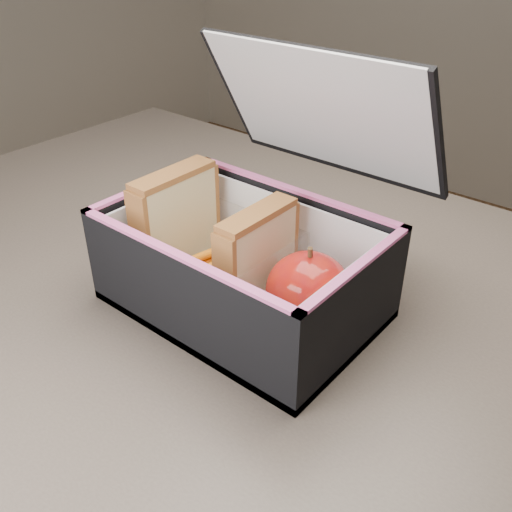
{
  "coord_description": "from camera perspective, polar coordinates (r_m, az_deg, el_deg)",
  "views": [
    {
      "loc": [
        0.36,
        -0.4,
        1.13
      ],
      "look_at": [
        0.03,
        -0.01,
        0.81
      ],
      "focal_mm": 40.0,
      "sensor_mm": 36.0,
      "label": 1
    }
  ],
  "objects": [
    {
      "name": "plastic_tub",
      "position": [
        0.63,
        -4.06,
        -0.04
      ],
      "size": [
        0.17,
        0.12,
        0.07
      ],
      "primitive_type": null,
      "color": "white",
      "rests_on": "lunch_bag"
    },
    {
      "name": "sandwich_left",
      "position": [
        0.66,
        -7.97,
        3.68
      ],
      "size": [
        0.03,
        0.11,
        0.12
      ],
      "color": "tan",
      "rests_on": "plastic_tub"
    },
    {
      "name": "red_apple",
      "position": [
        0.56,
        5.22,
        -3.44
      ],
      "size": [
        0.11,
        0.11,
        0.09
      ],
      "rotation": [
        0.0,
        0.0,
        0.35
      ],
      "color": "maroon",
      "rests_on": "paper_napkin"
    },
    {
      "name": "sandwich_right",
      "position": [
        0.59,
        0.13,
        -0.19
      ],
      "size": [
        0.03,
        0.1,
        0.11
      ],
      "color": "tan",
      "rests_on": "plastic_tub"
    },
    {
      "name": "paper_napkin",
      "position": [
        0.58,
        5.05,
        -6.78
      ],
      "size": [
        0.08,
        0.08,
        0.01
      ],
      "primitive_type": "cube",
      "rotation": [
        0.0,
        0.0,
        0.05
      ],
      "color": "white",
      "rests_on": "lunch_bag"
    },
    {
      "name": "kitchen_table",
      "position": [
        0.71,
        -1.37,
        -9.41
      ],
      "size": [
        1.2,
        0.8,
        0.75
      ],
      "color": "brown",
      "rests_on": "ground"
    },
    {
      "name": "lunch_bag",
      "position": [
        0.6,
        -1.05,
        -0.18
      ],
      "size": [
        0.28,
        0.28,
        0.26
      ],
      "color": "black",
      "rests_on": "kitchen_table"
    },
    {
      "name": "carrot_sticks",
      "position": [
        0.63,
        -4.43,
        -1.48
      ],
      "size": [
        0.05,
        0.13,
        0.03
      ],
      "color": "orange",
      "rests_on": "plastic_tub"
    }
  ]
}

